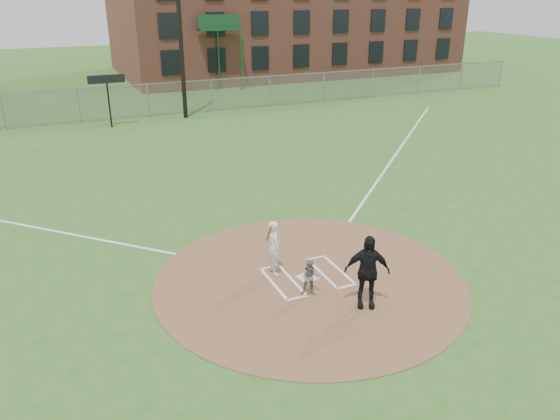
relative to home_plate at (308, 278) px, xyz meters
name	(u,v)px	position (x,y,z in m)	size (l,w,h in m)	color
ground	(309,280)	(0.02, -0.07, -0.04)	(140.00, 140.00, 0.00)	#306020
dirt_circle	(309,279)	(0.02, -0.07, -0.03)	(8.40, 8.40, 0.02)	brown
home_plate	(308,278)	(0.00, 0.00, 0.00)	(0.50, 0.50, 0.03)	silver
foul_line_first	(395,155)	(9.02, 8.93, -0.03)	(0.10, 24.00, 0.01)	white
catcher	(310,278)	(-0.32, -0.79, 0.47)	(0.48, 0.37, 0.98)	slate
umpire	(367,271)	(0.70, -1.79, 0.93)	(1.11, 0.46, 1.90)	black
batters_boxes	(307,276)	(0.02, 0.08, -0.01)	(2.08, 1.88, 0.01)	white
batter_at_plate	(274,247)	(-0.72, 0.65, 0.77)	(0.59, 1.00, 1.78)	white
outfield_fence	(148,100)	(0.02, 21.93, 0.98)	(56.08, 0.08, 2.03)	slate
light_pole	(178,2)	(2.02, 20.93, 6.57)	(1.20, 0.30, 12.22)	black
scoreboard_sign	(107,85)	(-2.48, 20.13, 2.35)	(2.00, 0.10, 2.93)	black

